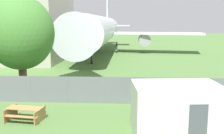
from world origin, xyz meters
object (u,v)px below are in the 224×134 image
Objects in this scene: tree_near_hangar at (20,33)px; airplane at (101,30)px; portable_cabin at (176,110)px; picnic_bench_near_cabin at (25,112)px.

airplane is at bearing 82.34° from tree_near_hangar.
tree_near_hangar reaches higher than portable_cabin.
portable_cabin is 12.90m from tree_near_hangar.
portable_cabin is at bearing 12.37° from airplane.
portable_cabin is (6.84, -33.04, -2.80)m from airplane.
airplane reaches higher than portable_cabin.
picnic_bench_near_cabin is (-1.26, -31.66, -3.58)m from airplane.
picnic_bench_near_cabin is 7.29m from tree_near_hangar.
airplane is 33.86m from portable_cabin.
portable_cabin is 8.25m from picnic_bench_near_cabin.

